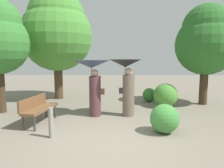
{
  "coord_description": "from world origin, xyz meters",
  "views": [
    {
      "loc": [
        0.12,
        -4.91,
        2.0
      ],
      "look_at": [
        0.0,
        2.62,
        1.07
      ],
      "focal_mm": 33.03,
      "sensor_mm": 36.0,
      "label": 1
    }
  ],
  "objects": [
    {
      "name": "tree_near_left",
      "position": [
        -2.71,
        5.25,
        3.35
      ],
      "size": [
        3.41,
        3.41,
        5.27
      ],
      "color": "#4C3823",
      "rests_on": "ground"
    },
    {
      "name": "bush_path_left",
      "position": [
        1.72,
        4.61,
        0.31
      ],
      "size": [
        0.63,
        0.63,
        0.63
      ],
      "primitive_type": "sphere",
      "color": "#387F33",
      "rests_on": "ground"
    },
    {
      "name": "person_left",
      "position": [
        -0.66,
        2.13,
        1.44
      ],
      "size": [
        1.29,
        1.29,
        1.95
      ],
      "rotation": [
        0.0,
        0.0,
        1.51
      ],
      "color": "#563338",
      "rests_on": "ground"
    },
    {
      "name": "path_marker_post",
      "position": [
        -1.51,
        0.1,
        0.39
      ],
      "size": [
        0.12,
        0.12,
        0.78
      ],
      "primitive_type": "cylinder",
      "color": "gray",
      "rests_on": "ground"
    },
    {
      "name": "park_bench",
      "position": [
        -2.26,
        1.25,
        0.51
      ],
      "size": [
        0.71,
        1.56,
        0.83
      ],
      "rotation": [
        0.0,
        0.0,
        1.42
      ],
      "color": "#38383D",
      "rests_on": "ground"
    },
    {
      "name": "ground_plane",
      "position": [
        0.0,
        0.0,
        0.0
      ],
      "size": [
        40.0,
        40.0,
        0.0
      ],
      "primitive_type": "plane",
      "color": "gray"
    },
    {
      "name": "bush_behind_bench",
      "position": [
        1.45,
        0.5,
        0.39
      ],
      "size": [
        0.79,
        0.79,
        0.79
      ],
      "primitive_type": "sphere",
      "color": "#428C3D",
      "rests_on": "ground"
    },
    {
      "name": "person_right",
      "position": [
        0.51,
        2.17,
        1.37
      ],
      "size": [
        1.11,
        1.11,
        1.97
      ],
      "rotation": [
        0.0,
        0.0,
        1.51
      ],
      "color": "#6B5B4C",
      "rests_on": "ground"
    },
    {
      "name": "bush_path_right",
      "position": [
        2.19,
        3.46,
        0.49
      ],
      "size": [
        0.98,
        0.98,
        0.98
      ],
      "primitive_type": "sphere",
      "color": "#4C9338",
      "rests_on": "ground"
    },
    {
      "name": "tree_near_right",
      "position": [
        3.97,
        4.04,
        2.79
      ],
      "size": [
        2.56,
        2.56,
        4.28
      ],
      "color": "#42301E",
      "rests_on": "ground"
    }
  ]
}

